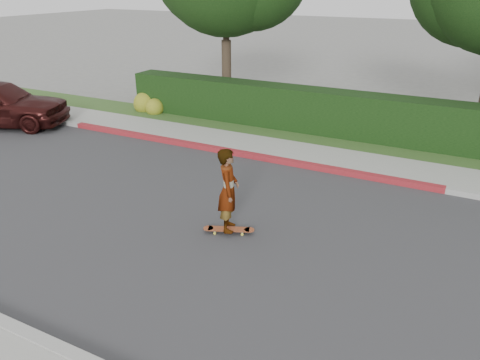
# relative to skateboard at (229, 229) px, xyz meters

# --- Properties ---
(ground) EXTENTS (120.00, 120.00, 0.00)m
(ground) POSITION_rel_skateboard_xyz_m (2.75, 0.06, -0.09)
(ground) COLOR slate
(ground) RESTS_ON ground
(road) EXTENTS (60.00, 8.00, 0.01)m
(road) POSITION_rel_skateboard_xyz_m (2.75, 0.06, -0.09)
(road) COLOR #2D2D30
(road) RESTS_ON ground
(curb_far) EXTENTS (60.00, 0.20, 0.15)m
(curb_far) POSITION_rel_skateboard_xyz_m (2.75, 4.16, -0.02)
(curb_far) COLOR #9E9E99
(curb_far) RESTS_ON ground
(curb_red_section) EXTENTS (12.00, 0.21, 0.15)m
(curb_red_section) POSITION_rel_skateboard_xyz_m (-2.25, 4.16, -0.01)
(curb_red_section) COLOR maroon
(curb_red_section) RESTS_ON ground
(sidewalk_far) EXTENTS (60.00, 1.60, 0.12)m
(sidewalk_far) POSITION_rel_skateboard_xyz_m (2.75, 5.06, -0.03)
(sidewalk_far) COLOR gray
(sidewalk_far) RESTS_ON ground
(planting_strip) EXTENTS (60.00, 1.60, 0.10)m
(planting_strip) POSITION_rel_skateboard_xyz_m (2.75, 6.66, -0.04)
(planting_strip) COLOR #2D4C1E
(planting_strip) RESTS_ON ground
(hedge) EXTENTS (15.00, 1.00, 1.50)m
(hedge) POSITION_rel_skateboard_xyz_m (-0.25, 7.26, 0.66)
(hedge) COLOR black
(hedge) RESTS_ON ground
(flowering_shrub) EXTENTS (1.40, 1.00, 0.90)m
(flowering_shrub) POSITION_rel_skateboard_xyz_m (-7.26, 6.80, 0.24)
(flowering_shrub) COLOR #2D4C19
(flowering_shrub) RESTS_ON ground
(skateboard) EXTENTS (1.05, 0.60, 0.10)m
(skateboard) POSITION_rel_skateboard_xyz_m (0.00, 0.00, 0.00)
(skateboard) COLOR gold
(skateboard) RESTS_ON ground
(skateboarder) EXTENTS (0.63, 0.74, 1.73)m
(skateboarder) POSITION_rel_skateboard_xyz_m (0.00, -0.00, 0.88)
(skateboarder) COLOR white
(skateboarder) RESTS_ON skateboard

